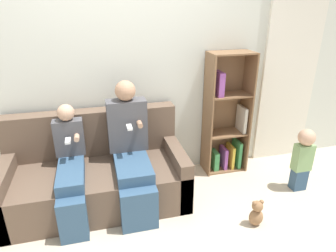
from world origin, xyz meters
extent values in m
plane|color=beige|center=(0.00, 0.00, 0.00)|extent=(14.00, 14.00, 0.00)
cube|color=silver|center=(0.00, 1.02, 1.27)|extent=(10.00, 0.06, 2.55)
cube|color=silver|center=(2.10, 0.97, 1.17)|extent=(0.74, 0.04, 2.34)
cube|color=brown|center=(-0.36, 0.41, 0.21)|extent=(1.83, 0.70, 0.42)
cube|color=brown|center=(-0.36, 0.86, 0.46)|extent=(1.83, 0.19, 0.92)
cube|color=brown|center=(-1.21, 0.41, 0.28)|extent=(0.13, 0.70, 0.56)
cube|color=brown|center=(0.49, 0.41, 0.28)|extent=(0.13, 0.70, 0.56)
cube|color=#335170|center=(0.01, 0.00, 0.21)|extent=(0.34, 0.12, 0.42)
cube|color=#335170|center=(0.01, 0.31, 0.47)|extent=(0.34, 0.50, 0.11)
cube|color=#4C4C51|center=(0.01, 0.65, 0.80)|extent=(0.40, 0.18, 0.55)
sphere|color=tan|center=(0.01, 0.65, 1.17)|extent=(0.21, 0.21, 0.21)
cylinder|color=tan|center=(0.12, 0.51, 0.85)|extent=(0.05, 0.10, 0.05)
cube|color=white|center=(0.01, 0.46, 0.85)|extent=(0.05, 0.12, 0.02)
cube|color=#335170|center=(-0.59, 0.00, 0.21)|extent=(0.25, 0.12, 0.42)
cube|color=#335170|center=(-0.59, 0.34, 0.47)|extent=(0.25, 0.55, 0.11)
cube|color=#4C4C51|center=(-0.59, 0.68, 0.71)|extent=(0.29, 0.13, 0.38)
sphere|color=tan|center=(-0.59, 0.68, 0.98)|extent=(0.17, 0.17, 0.17)
cylinder|color=tan|center=(-0.51, 0.56, 0.75)|extent=(0.05, 0.10, 0.05)
cube|color=white|center=(-0.59, 0.51, 0.75)|extent=(0.05, 0.12, 0.02)
cube|color=#335170|center=(1.86, 0.19, 0.13)|extent=(0.16, 0.12, 0.25)
cube|color=#84AD70|center=(1.86, 0.19, 0.41)|extent=(0.20, 0.12, 0.31)
sphere|color=tan|center=(1.86, 0.19, 0.65)|extent=(0.18, 0.18, 0.18)
cube|color=brown|center=(0.98, 0.82, 0.74)|extent=(0.02, 0.31, 1.48)
cube|color=brown|center=(1.47, 0.82, 0.74)|extent=(0.02, 0.31, 1.48)
cube|color=brown|center=(1.22, 0.97, 0.74)|extent=(0.51, 0.02, 1.48)
cube|color=brown|center=(1.22, 0.82, 0.01)|extent=(0.48, 0.27, 0.02)
cube|color=brown|center=(1.22, 0.82, 0.49)|extent=(0.48, 0.27, 0.02)
cube|color=brown|center=(1.22, 0.82, 0.98)|extent=(0.48, 0.27, 0.02)
cube|color=brown|center=(1.22, 0.82, 1.47)|extent=(0.48, 0.27, 0.02)
cube|color=beige|center=(1.42, 0.82, 0.66)|extent=(0.04, 0.22, 0.32)
cube|color=#429956|center=(1.40, 0.82, 0.19)|extent=(0.04, 0.22, 0.35)
cube|color=#934CA3|center=(1.09, 0.82, 1.13)|extent=(0.07, 0.21, 0.27)
cube|color=gold|center=(1.31, 0.82, 0.17)|extent=(0.03, 0.21, 0.29)
cube|color=#934CA3|center=(1.22, 0.82, 0.15)|extent=(0.04, 0.19, 0.27)
cube|color=#429956|center=(1.10, 0.82, 0.14)|extent=(0.06, 0.18, 0.24)
ellipsoid|color=#936B47|center=(1.09, -0.24, 0.09)|extent=(0.14, 0.11, 0.17)
sphere|color=#936B47|center=(1.09, -0.24, 0.22)|extent=(0.11, 0.11, 0.11)
sphere|color=#936B47|center=(1.05, -0.24, 0.26)|extent=(0.04, 0.04, 0.04)
sphere|color=#936B47|center=(1.13, -0.24, 0.26)|extent=(0.04, 0.04, 0.04)
camera|label=1|loc=(-0.30, -2.25, 2.01)|focal=32.00mm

